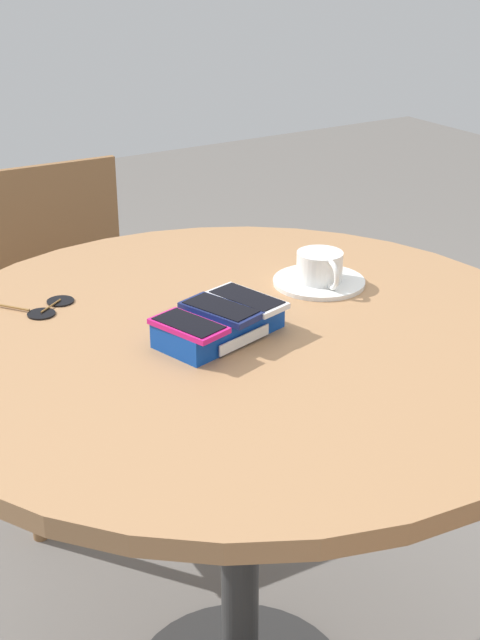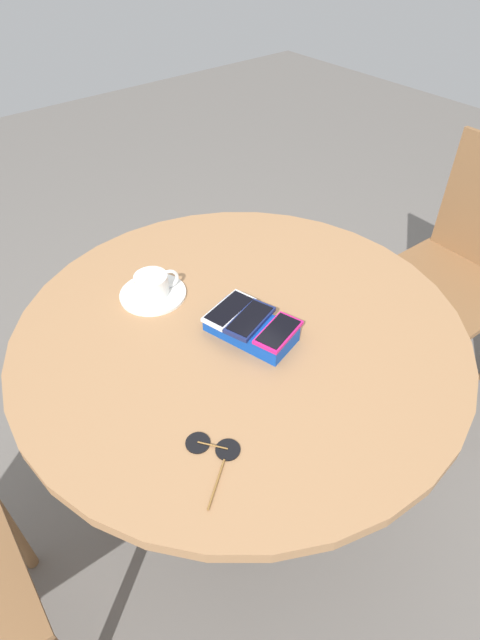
# 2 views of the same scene
# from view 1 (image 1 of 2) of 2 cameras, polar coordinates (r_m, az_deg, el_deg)

# --- Properties ---
(round_table) EXTENTS (1.06, 1.06, 0.78)m
(round_table) POSITION_cam_1_polar(r_m,az_deg,el_deg) (1.48, 0.00, -4.76)
(round_table) COLOR #2D2D2D
(round_table) RESTS_ON ground_plane
(phone_box) EXTENTS (0.22, 0.15, 0.04)m
(phone_box) POSITION_cam_1_polar(r_m,az_deg,el_deg) (1.40, -1.27, -0.39)
(phone_box) COLOR #0F42AD
(phone_box) RESTS_ON round_table
(phone_magenta) EXTENTS (0.09, 0.13, 0.01)m
(phone_magenta) POSITION_cam_1_polar(r_m,az_deg,el_deg) (1.35, -3.30, -0.35)
(phone_magenta) COLOR #D11975
(phone_magenta) RESTS_ON phone_box
(phone_navy) EXTENTS (0.10, 0.14, 0.01)m
(phone_navy) POSITION_cam_1_polar(r_m,az_deg,el_deg) (1.39, -1.20, 0.63)
(phone_navy) COLOR navy
(phone_navy) RESTS_ON phone_box
(phone_white) EXTENTS (0.09, 0.14, 0.01)m
(phone_white) POSITION_cam_1_polar(r_m,az_deg,el_deg) (1.43, 0.44, 1.32)
(phone_white) COLOR silver
(phone_white) RESTS_ON phone_box
(saucer) EXTENTS (0.17, 0.17, 0.01)m
(saucer) POSITION_cam_1_polar(r_m,az_deg,el_deg) (1.62, 5.08, 2.45)
(saucer) COLOR white
(saucer) RESTS_ON round_table
(coffee_cup) EXTENTS (0.08, 0.11, 0.06)m
(coffee_cup) POSITION_cam_1_polar(r_m,az_deg,el_deg) (1.61, 5.16, 3.45)
(coffee_cup) COLOR white
(coffee_cup) RESTS_ON saucer
(sunglasses) EXTENTS (0.14, 0.12, 0.01)m
(sunglasses) POSITION_cam_1_polar(r_m,az_deg,el_deg) (1.55, -12.29, 0.81)
(sunglasses) COLOR black
(sunglasses) RESTS_ON round_table
(chair_far_side) EXTENTS (0.46, 0.46, 0.81)m
(chair_far_side) POSITION_cam_1_polar(r_m,az_deg,el_deg) (2.33, -10.96, 0.04)
(chair_far_side) COLOR brown
(chair_far_side) RESTS_ON ground_plane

